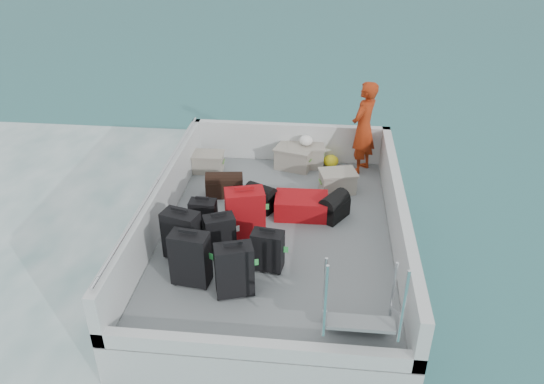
{
  "coord_description": "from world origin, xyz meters",
  "views": [
    {
      "loc": [
        0.61,
        -6.49,
        5.02
      ],
      "look_at": [
        -0.12,
        0.49,
        1.0
      ],
      "focal_mm": 35.0,
      "sensor_mm": 36.0,
      "label": 1
    }
  ],
  "objects": [
    {
      "name": "suitcase_3",
      "position": [
        -0.38,
        -1.43,
        0.97
      ],
      "size": [
        0.52,
        0.4,
        0.71
      ],
      "primitive_type": "cube",
      "rotation": [
        0.0,
        0.0,
        0.3
      ],
      "color": "black",
      "rests_on": "deck"
    },
    {
      "name": "crate_0",
      "position": [
        -1.4,
        1.8,
        0.78
      ],
      "size": [
        0.54,
        0.39,
        0.32
      ],
      "primitive_type": "cube",
      "rotation": [
        0.0,
        0.0,
        0.05
      ],
      "color": "#9C9388",
      "rests_on": "deck"
    },
    {
      "name": "white_bag",
      "position": [
        0.31,
        2.2,
        1.09
      ],
      "size": [
        0.24,
        0.24,
        0.18
      ],
      "primitive_type": "ellipsoid",
      "color": "white",
      "rests_on": "crate_2"
    },
    {
      "name": "suitcase_0",
      "position": [
        -0.96,
        -1.29,
        0.99
      ],
      "size": [
        0.51,
        0.33,
        0.74
      ],
      "primitive_type": "cube",
      "rotation": [
        0.0,
        0.0,
        -0.13
      ],
      "color": "black",
      "rests_on": "deck"
    },
    {
      "name": "yellow_bag",
      "position": [
        0.78,
        2.2,
        0.73
      ],
      "size": [
        0.28,
        0.26,
        0.22
      ],
      "primitive_type": "ellipsoid",
      "color": "yellow",
      "rests_on": "deck"
    },
    {
      "name": "suitcase_2",
      "position": [
        -1.05,
        -0.17,
        0.9
      ],
      "size": [
        0.38,
        0.23,
        0.55
      ],
      "primitive_type": "cube",
      "rotation": [
        0.0,
        0.0,
        -0.01
      ],
      "color": "black",
      "rests_on": "deck"
    },
    {
      "name": "crate_3",
      "position": [
        0.89,
        1.3,
        0.79
      ],
      "size": [
        0.63,
        0.51,
        0.34
      ],
      "primitive_type": "cube",
      "rotation": [
        0.0,
        0.0,
        0.25
      ],
      "color": "#9C9388",
      "rests_on": "deck"
    },
    {
      "name": "ground",
      "position": [
        0.0,
        0.0,
        0.0
      ],
      "size": [
        160.0,
        160.0,
        0.0
      ],
      "primitive_type": "plane",
      "color": "#1A585C",
      "rests_on": "ground"
    },
    {
      "name": "ferry_hull",
      "position": [
        0.0,
        0.0,
        0.3
      ],
      "size": [
        3.6,
        5.0,
        0.6
      ],
      "primitive_type": "cube",
      "color": "silver",
      "rests_on": "ground"
    },
    {
      "name": "suitcase_8",
      "position": [
        0.34,
        0.49,
        0.78
      ],
      "size": [
        0.82,
        0.55,
        0.32
      ],
      "primitive_type": "cube",
      "rotation": [
        0.0,
        0.0,
        1.59
      ],
      "color": "#AB0D0D",
      "rests_on": "deck"
    },
    {
      "name": "deck_fittings",
      "position": [
        0.35,
        -0.32,
        0.99
      ],
      "size": [
        3.6,
        5.0,
        0.9
      ],
      "color": "silver",
      "rests_on": "deck"
    },
    {
      "name": "deck",
      "position": [
        0.0,
        0.0,
        0.61
      ],
      "size": [
        3.3,
        4.7,
        0.02
      ],
      "primitive_type": "cube",
      "color": "slate",
      "rests_on": "ferry_hull"
    },
    {
      "name": "suitcase_6",
      "position": [
        -0.03,
        -0.9,
        0.91
      ],
      "size": [
        0.44,
        0.3,
        0.57
      ],
      "primitive_type": "cube",
      "rotation": [
        0.0,
        0.0,
        -0.14
      ],
      "color": "black",
      "rests_on": "deck"
    },
    {
      "name": "suitcase_5",
      "position": [
        -0.44,
        -0.18,
        1.0
      ],
      "size": [
        0.62,
        0.46,
        0.75
      ],
      "primitive_type": "cube",
      "rotation": [
        0.0,
        0.0,
        0.27
      ],
      "color": "#AB0D0D",
      "rests_on": "deck"
    },
    {
      "name": "duffel_1",
      "position": [
        -0.31,
        0.61,
        0.78
      ],
      "size": [
        0.54,
        0.48,
        0.32
      ],
      "primitive_type": null,
      "rotation": [
        0.0,
        0.0,
        -0.48
      ],
      "color": "black",
      "rests_on": "deck"
    },
    {
      "name": "crate_1",
      "position": [
        0.11,
        2.08,
        0.81
      ],
      "size": [
        0.71,
        0.58,
        0.37
      ],
      "primitive_type": "cube",
      "rotation": [
        0.0,
        0.0,
        -0.28
      ],
      "color": "#9C9388",
      "rests_on": "deck"
    },
    {
      "name": "suitcase_1",
      "position": [
        -1.21,
        -0.77,
        0.98
      ],
      "size": [
        0.54,
        0.4,
        0.72
      ],
      "primitive_type": "cube",
      "rotation": [
        0.0,
        0.0,
        -0.28
      ],
      "color": "black",
      "rests_on": "deck"
    },
    {
      "name": "passenger",
      "position": [
        1.3,
        2.11,
        1.44
      ],
      "size": [
        0.65,
        0.72,
        1.64
      ],
      "primitive_type": "imported",
      "rotation": [
        0.0,
        0.0,
        -2.12
      ],
      "color": "red",
      "rests_on": "deck"
    },
    {
      "name": "duffel_2",
      "position": [
        0.83,
        0.46,
        0.78
      ],
      "size": [
        0.52,
        0.57,
        0.32
      ],
      "primitive_type": null,
      "rotation": [
        0.0,
        0.0,
        1.0
      ],
      "color": "black",
      "rests_on": "deck"
    },
    {
      "name": "suitcase_4",
      "position": [
        -0.71,
        -0.65,
        0.93
      ],
      "size": [
        0.47,
        0.38,
        0.61
      ],
      "primitive_type": "cube",
      "rotation": [
        0.0,
        0.0,
        0.4
      ],
      "color": "black",
      "rests_on": "deck"
    },
    {
      "name": "duffel_0",
      "position": [
        -0.95,
        0.97,
        0.78
      ],
      "size": [
        0.63,
        0.37,
        0.32
      ],
      "primitive_type": null,
      "rotation": [
        0.0,
        0.0,
        0.12
      ],
      "color": "black",
      "rests_on": "deck"
    },
    {
      "name": "crate_2",
      "position": [
        0.31,
        2.2,
        0.81
      ],
      "size": [
        0.67,
        0.5,
        0.38
      ],
      "primitive_type": "cube",
      "rotation": [
        0.0,
        0.0,
        0.12
      ],
      "color": "#9C9388",
      "rests_on": "deck"
    }
  ]
}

